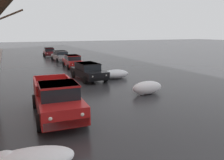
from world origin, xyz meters
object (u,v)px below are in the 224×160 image
Objects in this scene: sedan_red_parked_kerbside_mid at (73,61)px; sedan_silver_parked_far_down_block at (61,56)px; sedan_maroon_queued_behind_truck at (49,52)px; pickup_truck_red_approaching_near_lane at (57,98)px; sedan_black_parked_kerbside_close at (88,71)px.

sedan_silver_parked_far_down_block is (0.07, 6.51, 0.00)m from sedan_red_parked_kerbside_mid.
sedan_maroon_queued_behind_truck is at bearing 93.05° from sedan_silver_parked_far_down_block.
pickup_truck_red_approaching_near_lane reaches higher than sedan_red_parked_kerbside_mid.
pickup_truck_red_approaching_near_lane is at bearing -119.01° from sedan_black_parked_kerbside_close.
sedan_maroon_queued_behind_truck is (-0.30, 13.51, -0.00)m from sedan_red_parked_kerbside_mid.
sedan_black_parked_kerbside_close is at bearing -94.89° from sedan_red_parked_kerbside_mid.
sedan_silver_parked_far_down_block is 7.01m from sedan_maroon_queued_behind_truck.
sedan_silver_parked_far_down_block is at bearing 89.36° from sedan_red_parked_kerbside_mid.
sedan_red_parked_kerbside_mid is 13.52m from sedan_maroon_queued_behind_truck.
sedan_black_parked_kerbside_close is 1.00× the size of sedan_red_parked_kerbside_mid.
pickup_truck_red_approaching_near_lane is 15.29m from sedan_red_parked_kerbside_mid.
sedan_black_parked_kerbside_close is (4.17, 7.51, -0.13)m from pickup_truck_red_approaching_near_lane.
sedan_silver_parked_far_down_block is 1.01× the size of sedan_maroon_queued_behind_truck.
sedan_black_parked_kerbside_close is 20.53m from sedan_maroon_queued_behind_truck.
pickup_truck_red_approaching_near_lane is at bearing -102.95° from sedan_silver_parked_far_down_block.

